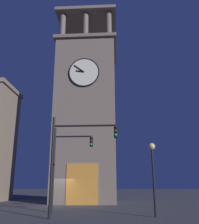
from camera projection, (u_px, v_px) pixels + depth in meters
The scene contains 5 objects.
ground_plane at pixel (59, 206), 24.01m from camera, with size 200.00×200.00×0.00m, color #424247.
clocktower at pixel (87, 116), 30.80m from camera, with size 7.46×7.42×25.26m.
traffic_signal_near at pixel (73, 149), 15.71m from camera, with size 4.12×0.41×6.08m.
traffic_signal_mid at pixel (66, 157), 19.21m from camera, with size 3.02×0.41×6.17m.
street_lamp at pixel (153, 164), 16.38m from camera, with size 0.44×0.44×4.55m.
Camera 1 is at (-5.36, 25.24, 1.90)m, focal length 40.84 mm.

